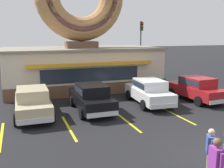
{
  "coord_description": "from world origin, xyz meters",
  "views": [
    {
      "loc": [
        -6.76,
        -6.96,
        4.43
      ],
      "look_at": [
        -2.42,
        5.0,
        2.0
      ],
      "focal_mm": 42.0,
      "sensor_mm": 36.0,
      "label": 1
    }
  ],
  "objects_px": {
    "car_white": "(149,91)",
    "trash_bin": "(162,84)",
    "car_black": "(91,96)",
    "car_champagne": "(33,101)",
    "pedestrian_hooded_kid": "(215,165)",
    "traffic_light_pole": "(141,41)",
    "pedestrian_leather_jacket_man": "(210,150)",
    "car_red": "(196,88)"
  },
  "relations": [
    {
      "from": "car_white",
      "to": "pedestrian_leather_jacket_man",
      "type": "height_order",
      "value": "car_white"
    },
    {
      "from": "car_white",
      "to": "trash_bin",
      "type": "height_order",
      "value": "car_white"
    },
    {
      "from": "car_white",
      "to": "trash_bin",
      "type": "distance_m",
      "value": 4.47
    },
    {
      "from": "pedestrian_hooded_kid",
      "to": "traffic_light_pole",
      "type": "bearing_deg",
      "value": 69.18
    },
    {
      "from": "car_black",
      "to": "car_champagne",
      "type": "distance_m",
      "value": 3.28
    },
    {
      "from": "trash_bin",
      "to": "traffic_light_pole",
      "type": "height_order",
      "value": "traffic_light_pole"
    },
    {
      "from": "pedestrian_hooded_kid",
      "to": "car_white",
      "type": "bearing_deg",
      "value": 72.38
    },
    {
      "from": "traffic_light_pole",
      "to": "car_champagne",
      "type": "bearing_deg",
      "value": -136.68
    },
    {
      "from": "car_red",
      "to": "trash_bin",
      "type": "height_order",
      "value": "car_red"
    },
    {
      "from": "pedestrian_hooded_kid",
      "to": "pedestrian_leather_jacket_man",
      "type": "distance_m",
      "value": 1.28
    },
    {
      "from": "car_black",
      "to": "trash_bin",
      "type": "height_order",
      "value": "car_black"
    },
    {
      "from": "traffic_light_pole",
      "to": "car_red",
      "type": "bearing_deg",
      "value": -96.86
    },
    {
      "from": "car_champagne",
      "to": "trash_bin",
      "type": "distance_m",
      "value": 10.75
    },
    {
      "from": "pedestrian_leather_jacket_man",
      "to": "trash_bin",
      "type": "xyz_separation_m",
      "value": [
        5.25,
        11.74,
        -0.35
      ]
    },
    {
      "from": "pedestrian_leather_jacket_man",
      "to": "trash_bin",
      "type": "height_order",
      "value": "pedestrian_leather_jacket_man"
    },
    {
      "from": "trash_bin",
      "to": "car_black",
      "type": "bearing_deg",
      "value": -152.35
    },
    {
      "from": "pedestrian_leather_jacket_man",
      "to": "car_champagne",
      "type": "bearing_deg",
      "value": 120.77
    },
    {
      "from": "car_white",
      "to": "trash_bin",
      "type": "xyz_separation_m",
      "value": [
        2.97,
        3.32,
        -0.37
      ]
    },
    {
      "from": "car_red",
      "to": "car_white",
      "type": "xyz_separation_m",
      "value": [
        -3.45,
        0.24,
        0.0
      ]
    },
    {
      "from": "car_black",
      "to": "trash_bin",
      "type": "xyz_separation_m",
      "value": [
        6.86,
        3.6,
        -0.37
      ]
    },
    {
      "from": "car_white",
      "to": "pedestrian_leather_jacket_man",
      "type": "relative_size",
      "value": 3.02
    },
    {
      "from": "pedestrian_hooded_kid",
      "to": "pedestrian_leather_jacket_man",
      "type": "relative_size",
      "value": 1.13
    },
    {
      "from": "car_red",
      "to": "trash_bin",
      "type": "relative_size",
      "value": 4.76
    },
    {
      "from": "pedestrian_hooded_kid",
      "to": "pedestrian_leather_jacket_man",
      "type": "xyz_separation_m",
      "value": [
        0.73,
        1.04,
        -0.13
      ]
    },
    {
      "from": "car_white",
      "to": "pedestrian_leather_jacket_man",
      "type": "distance_m",
      "value": 8.72
    },
    {
      "from": "car_champagne",
      "to": "traffic_light_pole",
      "type": "bearing_deg",
      "value": 43.32
    },
    {
      "from": "car_black",
      "to": "car_white",
      "type": "bearing_deg",
      "value": 4.02
    },
    {
      "from": "car_red",
      "to": "traffic_light_pole",
      "type": "distance_m",
      "value": 11.77
    },
    {
      "from": "car_black",
      "to": "car_red",
      "type": "relative_size",
      "value": 0.98
    },
    {
      "from": "pedestrian_hooded_kid",
      "to": "traffic_light_pole",
      "type": "distance_m",
      "value": 22.16
    },
    {
      "from": "car_black",
      "to": "car_red",
      "type": "distance_m",
      "value": 7.34
    },
    {
      "from": "pedestrian_leather_jacket_man",
      "to": "car_white",
      "type": "bearing_deg",
      "value": 74.85
    },
    {
      "from": "trash_bin",
      "to": "traffic_light_pole",
      "type": "distance_m",
      "value": 8.61
    },
    {
      "from": "car_white",
      "to": "car_black",
      "type": "bearing_deg",
      "value": -175.98
    },
    {
      "from": "car_white",
      "to": "pedestrian_leather_jacket_man",
      "type": "bearing_deg",
      "value": -105.15
    },
    {
      "from": "car_red",
      "to": "trash_bin",
      "type": "xyz_separation_m",
      "value": [
        -0.47,
        3.57,
        -0.37
      ]
    },
    {
      "from": "car_white",
      "to": "traffic_light_pole",
      "type": "bearing_deg",
      "value": 66.56
    },
    {
      "from": "pedestrian_hooded_kid",
      "to": "car_black",
      "type": "bearing_deg",
      "value": 95.5
    },
    {
      "from": "car_white",
      "to": "car_red",
      "type": "bearing_deg",
      "value": -4.06
    },
    {
      "from": "traffic_light_pole",
      "to": "pedestrian_leather_jacket_man",
      "type": "bearing_deg",
      "value": -109.97
    },
    {
      "from": "trash_bin",
      "to": "car_champagne",
      "type": "bearing_deg",
      "value": -160.85
    },
    {
      "from": "traffic_light_pole",
      "to": "car_white",
      "type": "bearing_deg",
      "value": -113.44
    }
  ]
}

